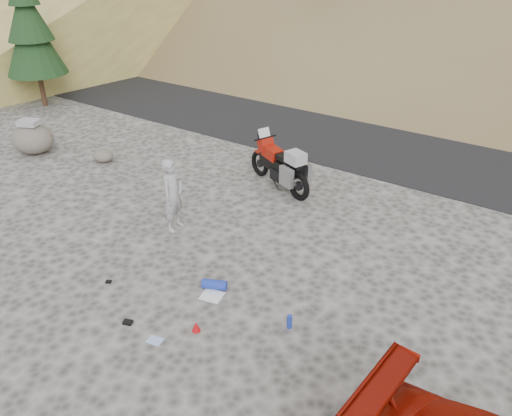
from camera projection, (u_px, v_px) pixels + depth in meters
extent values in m
plane|color=#3D3B38|center=(178.00, 246.00, 10.69)|extent=(140.00, 140.00, 0.00)
cube|color=black|center=(355.00, 127.00, 17.18)|extent=(120.00, 7.00, 0.05)
cylinder|color=#321E12|center=(41.00, 86.00, 19.01)|extent=(0.18, 0.18, 1.54)
cone|color=black|center=(32.00, 39.00, 18.19)|extent=(2.20, 2.20, 2.47)
cone|color=black|center=(26.00, 12.00, 17.74)|extent=(1.65, 1.65, 1.93)
torus|color=black|center=(260.00, 163.00, 13.62)|extent=(0.72, 0.38, 0.72)
cylinder|color=black|center=(260.00, 163.00, 13.62)|extent=(0.23, 0.14, 0.22)
torus|color=black|center=(299.00, 186.00, 12.40)|extent=(0.77, 0.42, 0.76)
cylinder|color=black|center=(299.00, 186.00, 12.40)|extent=(0.26, 0.17, 0.24)
cylinder|color=black|center=(262.00, 151.00, 13.36)|extent=(0.40, 0.21, 0.88)
cylinder|color=black|center=(265.00, 138.00, 13.05)|extent=(0.29, 0.65, 0.05)
cube|color=black|center=(278.00, 165.00, 12.91)|extent=(1.32, 0.71, 0.33)
cube|color=black|center=(280.00, 175.00, 12.94)|extent=(0.58, 0.48, 0.31)
cube|color=maroon|center=(272.00, 153.00, 12.96)|extent=(0.65, 0.51, 0.34)
cube|color=maroon|center=(266.00, 144.00, 13.11)|extent=(0.44, 0.46, 0.39)
cube|color=silver|center=(264.00, 133.00, 13.03)|extent=(0.24, 0.35, 0.28)
cube|color=black|center=(285.00, 158.00, 12.58)|extent=(0.65, 0.44, 0.13)
cube|color=black|center=(295.00, 166.00, 12.30)|extent=(0.43, 0.32, 0.11)
cube|color=#A8A8AC|center=(286.00, 177.00, 12.23)|extent=(0.45, 0.28, 0.49)
cube|color=#A8A8AC|center=(304.00, 171.00, 12.51)|extent=(0.45, 0.28, 0.49)
cube|color=#9B9AA0|center=(296.00, 158.00, 12.18)|extent=(0.56, 0.51, 0.28)
cube|color=maroon|center=(260.00, 152.00, 13.46)|extent=(0.35, 0.24, 0.04)
cylinder|color=black|center=(275.00, 184.00, 12.89)|extent=(0.11, 0.22, 0.40)
cylinder|color=#A8A8AC|center=(289.00, 182.00, 12.45)|extent=(0.50, 0.27, 0.14)
imported|color=#9B9AA0|center=(176.00, 228.00, 11.33)|extent=(0.47, 0.66, 1.69)
ellipsoid|color=#534E47|center=(33.00, 139.00, 15.03)|extent=(1.55, 1.39, 0.87)
cube|color=#9B9AA0|center=(29.00, 122.00, 14.78)|extent=(0.80, 0.72, 0.18)
ellipsoid|color=#534E47|center=(103.00, 156.00, 14.55)|extent=(0.70, 0.65, 0.37)
cube|color=white|center=(212.00, 296.00, 9.21)|extent=(0.46, 0.43, 0.01)
cylinder|color=#1B32A6|center=(214.00, 284.00, 9.36)|extent=(0.50, 0.36, 0.19)
cylinder|color=#1B32A6|center=(289.00, 322.00, 8.42)|extent=(0.11, 0.11, 0.25)
cone|color=#B60C10|center=(196.00, 326.00, 8.37)|extent=(0.17, 0.17, 0.19)
cube|color=black|center=(128.00, 322.00, 8.56)|extent=(0.19, 0.16, 0.05)
cube|color=black|center=(109.00, 282.00, 9.56)|extent=(0.13, 0.12, 0.04)
cube|color=#98B5EB|center=(155.00, 340.00, 8.20)|extent=(0.29, 0.24, 0.01)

